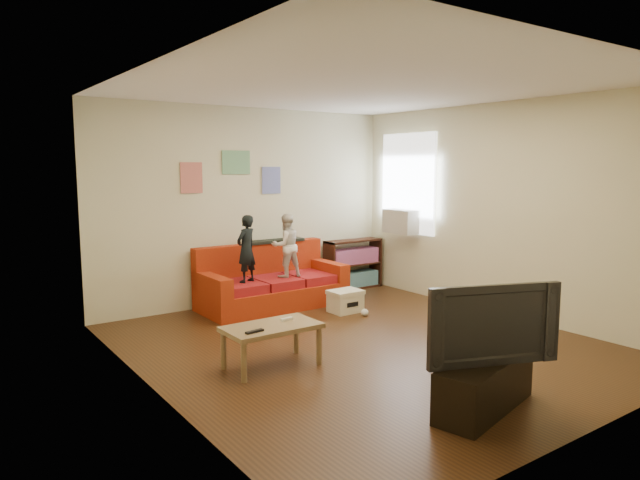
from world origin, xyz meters
TOP-DOWN VIEW (x-y plane):
  - room_shell at (0.00, 0.00)m, footprint 4.52×5.02m
  - sofa at (0.07, 2.07)m, footprint 1.97×0.90m
  - child_a at (-0.38, 1.90)m, footprint 0.37×0.32m
  - child_b at (0.22, 1.90)m, footprint 0.44×0.35m
  - coffee_table at (-1.13, 0.00)m, footprint 0.90×0.50m
  - remote at (-1.38, -0.12)m, footprint 0.18×0.06m
  - game_controller at (-0.93, 0.05)m, footprint 0.13×0.05m
  - bookshelf at (1.70, 2.30)m, footprint 0.96×0.29m
  - window at (2.22, 1.65)m, footprint 0.04×1.08m
  - ac_unit at (2.10, 1.65)m, footprint 0.28×0.55m
  - artwork_left at (-0.85, 2.48)m, footprint 0.30×0.01m
  - artwork_center at (-0.20, 2.48)m, footprint 0.42×0.01m
  - artwork_right at (0.35, 2.48)m, footprint 0.30×0.01m
  - file_box at (0.70, 1.21)m, footprint 0.42×0.32m
  - tv_stand at (-0.27, -1.80)m, footprint 1.12×0.60m
  - television at (-0.27, -1.80)m, footprint 1.06×0.52m
  - tissue at (0.77, 0.90)m, footprint 0.11×0.11m

SIDE VIEW (x-z plane):
  - tissue at x=0.77m, z-range 0.00..0.09m
  - file_box at x=0.70m, z-range 0.00..0.29m
  - tv_stand at x=-0.27m, z-range 0.00..0.40m
  - sofa at x=0.07m, z-range -0.14..0.72m
  - bookshelf at x=1.70m, z-range -0.04..0.72m
  - coffee_table at x=-1.13m, z-range 0.15..0.55m
  - remote at x=-1.38m, z-range 0.41..0.43m
  - game_controller at x=-0.93m, z-range 0.41..0.43m
  - television at x=-0.27m, z-range 0.40..1.02m
  - child_b at x=0.22m, z-range 0.41..1.27m
  - child_a at x=-0.38m, z-range 0.41..1.28m
  - ac_unit at x=2.10m, z-range 0.91..1.26m
  - room_shell at x=0.00m, z-range -0.01..2.71m
  - window at x=2.22m, z-range 0.90..2.38m
  - artwork_right at x=0.35m, z-range 1.51..1.89m
  - artwork_left at x=-0.85m, z-range 1.55..1.95m
  - artwork_center at x=-0.20m, z-range 1.79..2.11m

